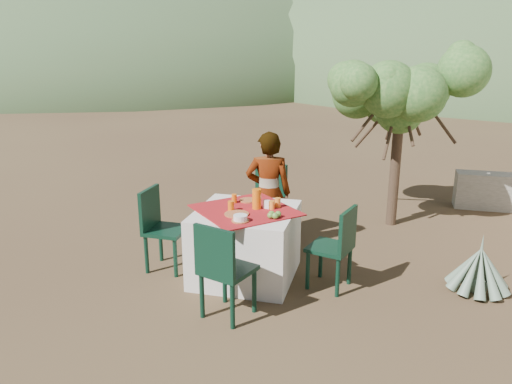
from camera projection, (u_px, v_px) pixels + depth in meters
ground at (257, 286)px, 5.19m from camera, size 160.00×160.00×0.00m
table at (246, 243)px, 5.31m from camera, size 1.30×1.30×0.76m
chair_far at (266, 199)px, 6.29m from camera, size 0.58×0.58×0.99m
chair_near at (223, 267)px, 4.44m from camera, size 0.54×0.54×0.92m
chair_left at (160, 225)px, 5.49m from camera, size 0.44×0.44×0.92m
chair_right at (337, 244)px, 5.02m from camera, size 0.50×0.50×0.87m
person at (268, 193)px, 5.87m from camera, size 0.60×0.45×1.47m
shrub_tree at (406, 102)px, 6.57m from camera, size 1.82×1.79×2.14m
agave at (479, 270)px, 5.04m from camera, size 0.63×0.64×0.67m
hill_near_left at (124, 79)px, 37.37m from camera, size 40.00×40.00×16.00m
hill_far_center at (339, 68)px, 54.45m from camera, size 60.00×60.00×24.00m
plate_far at (248, 200)px, 5.49m from camera, size 0.20×0.20×0.01m
plate_near at (237, 214)px, 5.04m from camera, size 0.25×0.25×0.01m
glass_far at (234, 198)px, 5.42m from camera, size 0.06×0.06×0.10m
glass_near at (231, 206)px, 5.15m from camera, size 0.06×0.06×0.10m
juice_pitcher at (257, 199)px, 5.21m from camera, size 0.10×0.10×0.21m
bowl_plate at (240, 221)px, 4.86m from camera, size 0.17×0.17×0.01m
white_bowl at (240, 218)px, 4.85m from camera, size 0.14×0.14×0.05m
jar_left at (272, 205)px, 5.21m from camera, size 0.06×0.06×0.09m
jar_right at (278, 203)px, 5.27m from camera, size 0.06×0.06×0.10m
napkin_holder at (267, 204)px, 5.23m from camera, size 0.08×0.05×0.09m
fruit_cluster at (274, 215)px, 4.94m from camera, size 0.13×0.12×0.07m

